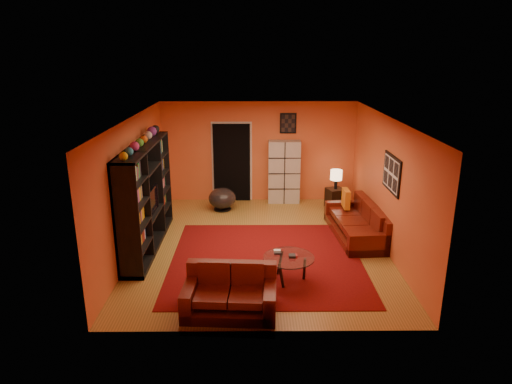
{
  "coord_description": "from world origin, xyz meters",
  "views": [
    {
      "loc": [
        -0.15,
        -8.62,
        3.84
      ],
      "look_at": [
        -0.09,
        0.1,
        1.11
      ],
      "focal_mm": 32.0,
      "sensor_mm": 36.0,
      "label": 1
    }
  ],
  "objects_px": {
    "entertainment_unit": "(146,197)",
    "bowl_chair": "(222,198)",
    "sofa": "(360,224)",
    "storage_cabinet": "(284,172)",
    "side_table": "(335,198)",
    "table_lamp": "(336,176)",
    "tv": "(149,201)",
    "coffee_table": "(289,260)",
    "loveseat": "(230,293)"
  },
  "relations": [
    {
      "from": "loveseat",
      "to": "table_lamp",
      "type": "xyz_separation_m",
      "value": [
        2.43,
        4.75,
        0.56
      ]
    },
    {
      "from": "sofa",
      "to": "bowl_chair",
      "type": "relative_size",
      "value": 3.24
    },
    {
      "from": "storage_cabinet",
      "to": "bowl_chair",
      "type": "xyz_separation_m",
      "value": [
        -1.57,
        -0.63,
        -0.51
      ]
    },
    {
      "from": "storage_cabinet",
      "to": "table_lamp",
      "type": "bearing_deg",
      "value": -18.94
    },
    {
      "from": "entertainment_unit",
      "to": "loveseat",
      "type": "xyz_separation_m",
      "value": [
        1.77,
        -2.42,
        -0.76
      ]
    },
    {
      "from": "storage_cabinet",
      "to": "bowl_chair",
      "type": "relative_size",
      "value": 2.38
    },
    {
      "from": "coffee_table",
      "to": "table_lamp",
      "type": "height_order",
      "value": "table_lamp"
    },
    {
      "from": "coffee_table",
      "to": "side_table",
      "type": "height_order",
      "value": "side_table"
    },
    {
      "from": "entertainment_unit",
      "to": "loveseat",
      "type": "relative_size",
      "value": 2.07
    },
    {
      "from": "entertainment_unit",
      "to": "loveseat",
      "type": "bearing_deg",
      "value": -53.76
    },
    {
      "from": "entertainment_unit",
      "to": "table_lamp",
      "type": "xyz_separation_m",
      "value": [
        4.2,
        2.33,
        -0.21
      ]
    },
    {
      "from": "sofa",
      "to": "storage_cabinet",
      "type": "distance_m",
      "value": 2.82
    },
    {
      "from": "storage_cabinet",
      "to": "sofa",
      "type": "bearing_deg",
      "value": -56.41
    },
    {
      "from": "entertainment_unit",
      "to": "loveseat",
      "type": "distance_m",
      "value": 3.1
    },
    {
      "from": "coffee_table",
      "to": "tv",
      "type": "bearing_deg",
      "value": 151.04
    },
    {
      "from": "side_table",
      "to": "table_lamp",
      "type": "xyz_separation_m",
      "value": [
        0.0,
        -0.0,
        0.59
      ]
    },
    {
      "from": "loveseat",
      "to": "tv",
      "type": "bearing_deg",
      "value": 39.25
    },
    {
      "from": "sofa",
      "to": "bowl_chair",
      "type": "height_order",
      "value": "sofa"
    },
    {
      "from": "sofa",
      "to": "table_lamp",
      "type": "bearing_deg",
      "value": 92.37
    },
    {
      "from": "entertainment_unit",
      "to": "table_lamp",
      "type": "relative_size",
      "value": 6.2
    },
    {
      "from": "bowl_chair",
      "to": "sofa",
      "type": "bearing_deg",
      "value": -29.27
    },
    {
      "from": "loveseat",
      "to": "storage_cabinet",
      "type": "xyz_separation_m",
      "value": [
        1.16,
        5.22,
        0.53
      ]
    },
    {
      "from": "entertainment_unit",
      "to": "coffee_table",
      "type": "height_order",
      "value": "entertainment_unit"
    },
    {
      "from": "sofa",
      "to": "storage_cabinet",
      "type": "bearing_deg",
      "value": 118.32
    },
    {
      "from": "entertainment_unit",
      "to": "bowl_chair",
      "type": "distance_m",
      "value": 2.67
    },
    {
      "from": "loveseat",
      "to": "bowl_chair",
      "type": "relative_size",
      "value": 2.11
    },
    {
      "from": "tv",
      "to": "sofa",
      "type": "bearing_deg",
      "value": -83.61
    },
    {
      "from": "loveseat",
      "to": "coffee_table",
      "type": "relative_size",
      "value": 1.64
    },
    {
      "from": "tv",
      "to": "coffee_table",
      "type": "distance_m",
      "value": 3.12
    },
    {
      "from": "sofa",
      "to": "table_lamp",
      "type": "xyz_separation_m",
      "value": [
        -0.21,
        1.87,
        0.56
      ]
    },
    {
      "from": "storage_cabinet",
      "to": "bowl_chair",
      "type": "bearing_deg",
      "value": -156.98
    },
    {
      "from": "side_table",
      "to": "entertainment_unit",
      "type": "bearing_deg",
      "value": -150.98
    },
    {
      "from": "entertainment_unit",
      "to": "sofa",
      "type": "xyz_separation_m",
      "value": [
        4.41,
        0.46,
        -0.76
      ]
    },
    {
      "from": "coffee_table",
      "to": "storage_cabinet",
      "type": "bearing_deg",
      "value": 87.37
    },
    {
      "from": "coffee_table",
      "to": "loveseat",
      "type": "bearing_deg",
      "value": -136.62
    },
    {
      "from": "table_lamp",
      "to": "tv",
      "type": "bearing_deg",
      "value": -150.41
    },
    {
      "from": "tv",
      "to": "sofa",
      "type": "relative_size",
      "value": 0.39
    },
    {
      "from": "sofa",
      "to": "side_table",
      "type": "bearing_deg",
      "value": 92.37
    },
    {
      "from": "sofa",
      "to": "bowl_chair",
      "type": "distance_m",
      "value": 3.5
    },
    {
      "from": "entertainment_unit",
      "to": "tv",
      "type": "height_order",
      "value": "entertainment_unit"
    },
    {
      "from": "side_table",
      "to": "bowl_chair",
      "type": "bearing_deg",
      "value": -176.79
    },
    {
      "from": "side_table",
      "to": "table_lamp",
      "type": "distance_m",
      "value": 0.59
    },
    {
      "from": "tv",
      "to": "storage_cabinet",
      "type": "distance_m",
      "value": 4.04
    },
    {
      "from": "loveseat",
      "to": "storage_cabinet",
      "type": "bearing_deg",
      "value": -9.03
    },
    {
      "from": "tv",
      "to": "sofa",
      "type": "xyz_separation_m",
      "value": [
        4.36,
        0.49,
        -0.68
      ]
    },
    {
      "from": "side_table",
      "to": "loveseat",
      "type": "bearing_deg",
      "value": -117.07
    },
    {
      "from": "storage_cabinet",
      "to": "bowl_chair",
      "type": "distance_m",
      "value": 1.77
    },
    {
      "from": "loveseat",
      "to": "side_table",
      "type": "bearing_deg",
      "value": -23.58
    },
    {
      "from": "sofa",
      "to": "storage_cabinet",
      "type": "height_order",
      "value": "storage_cabinet"
    },
    {
      "from": "coffee_table",
      "to": "side_table",
      "type": "xyz_separation_m",
      "value": [
        1.47,
        3.84,
        -0.15
      ]
    }
  ]
}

